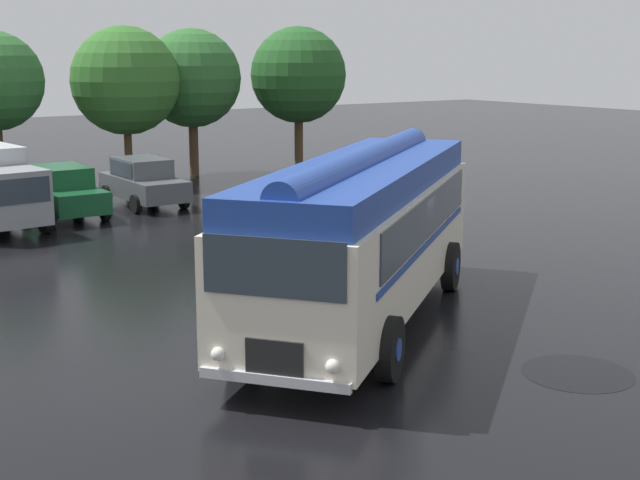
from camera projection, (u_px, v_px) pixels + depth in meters
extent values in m
plane|color=black|center=(362.00, 317.00, 18.16)|extent=(120.00, 120.00, 0.00)
cube|color=silver|center=(363.00, 243.00, 17.63)|extent=(9.42, 8.13, 2.10)
cube|color=#1E3D93|center=(363.00, 177.00, 17.35)|extent=(9.14, 7.85, 0.56)
cylinder|color=#1E3D93|center=(364.00, 163.00, 17.29)|extent=(7.86, 6.32, 0.60)
cube|color=#2D3842|center=(429.00, 216.00, 17.41)|extent=(6.33, 4.95, 0.84)
cube|color=#2D3842|center=(307.00, 209.00, 18.16)|extent=(6.33, 4.95, 0.84)
cube|color=#1E3D93|center=(428.00, 244.00, 17.43)|extent=(6.48, 5.07, 0.12)
cube|color=#1E3D93|center=(306.00, 236.00, 18.18)|extent=(6.48, 5.07, 0.12)
cube|color=#2D3842|center=(273.00, 268.00, 12.81)|extent=(1.38, 1.76, 0.88)
cube|color=black|center=(274.00, 358.00, 13.09)|extent=(0.60, 0.75, 0.56)
cube|color=silver|center=(274.00, 380.00, 13.14)|extent=(1.54, 1.93, 0.16)
sphere|color=white|center=(333.00, 367.00, 12.82)|extent=(0.22, 0.22, 0.22)
sphere|color=white|center=(218.00, 354.00, 13.36)|extent=(0.22, 0.22, 0.22)
cylinder|color=black|center=(390.00, 349.00, 14.57)|extent=(1.04, 0.90, 1.10)
cylinder|color=#1E3D93|center=(390.00, 349.00, 14.57)|extent=(0.50, 0.49, 0.39)
cylinder|color=black|center=(243.00, 334.00, 15.34)|extent=(1.04, 0.90, 1.10)
cylinder|color=#1E3D93|center=(243.00, 334.00, 15.34)|extent=(0.50, 0.49, 0.39)
cylinder|color=black|center=(451.00, 266.00, 20.16)|extent=(1.04, 0.90, 1.10)
cylinder|color=#1E3D93|center=(451.00, 266.00, 20.16)|extent=(0.50, 0.49, 0.39)
cylinder|color=black|center=(341.00, 258.00, 20.93)|extent=(1.04, 0.90, 1.10)
cylinder|color=#1E3D93|center=(341.00, 258.00, 20.93)|extent=(0.50, 0.49, 0.39)
cube|color=#144C28|center=(64.00, 197.00, 29.00)|extent=(1.72, 4.21, 0.70)
cube|color=#144C28|center=(61.00, 176.00, 28.98)|extent=(1.51, 2.19, 0.64)
cube|color=#2D3842|center=(84.00, 174.00, 29.40)|extent=(0.03, 1.93, 0.50)
cube|color=#2D3842|center=(38.00, 178.00, 28.56)|extent=(0.03, 1.93, 0.50)
cylinder|color=black|center=(105.00, 211.00, 28.50)|extent=(0.20, 0.64, 0.64)
cylinder|color=black|center=(50.00, 216.00, 27.53)|extent=(0.20, 0.64, 0.64)
cylinder|color=black|center=(77.00, 200.00, 30.61)|extent=(0.20, 0.64, 0.64)
cylinder|color=black|center=(26.00, 204.00, 29.64)|extent=(0.20, 0.64, 0.64)
cube|color=#4C5156|center=(144.00, 187.00, 31.18)|extent=(1.70, 4.20, 0.70)
cube|color=#4C5156|center=(142.00, 167.00, 31.16)|extent=(1.50, 2.19, 0.64)
cube|color=#2D3842|center=(161.00, 166.00, 31.58)|extent=(0.03, 1.93, 0.50)
cube|color=#2D3842|center=(121.00, 169.00, 30.74)|extent=(0.03, 1.93, 0.50)
cylinder|color=black|center=(184.00, 199.00, 30.68)|extent=(0.20, 0.64, 0.64)
cylinder|color=black|center=(136.00, 204.00, 29.71)|extent=(0.20, 0.64, 0.64)
cylinder|color=black|center=(152.00, 190.00, 32.79)|extent=(0.20, 0.64, 0.64)
cylinder|color=black|center=(107.00, 194.00, 31.81)|extent=(0.20, 0.64, 0.64)
cube|color=gray|center=(9.00, 197.00, 25.63)|extent=(2.05, 1.91, 1.60)
cube|color=#2D3842|center=(21.00, 191.00, 24.91)|extent=(1.70, 0.19, 0.72)
cylinder|color=black|center=(45.00, 220.00, 26.49)|extent=(0.31, 0.82, 0.80)
cylinder|color=black|center=(1.00, 204.00, 29.18)|extent=(0.31, 0.82, 0.80)
sphere|color=#2D662D|center=(0.00, 73.00, 32.74)|extent=(2.33, 2.33, 2.33)
cylinder|color=#4C3823|center=(129.00, 153.00, 36.12)|extent=(0.31, 0.31, 2.55)
sphere|color=#336B28|center=(125.00, 81.00, 35.52)|extent=(4.33, 4.33, 4.33)
sphere|color=#336B28|center=(125.00, 83.00, 35.13)|extent=(2.65, 2.65, 2.65)
cylinder|color=#4C3823|center=(194.00, 146.00, 38.51)|extent=(0.40, 0.40, 2.62)
sphere|color=#2D662D|center=(192.00, 78.00, 37.91)|extent=(4.19, 4.19, 4.19)
sphere|color=#2D662D|center=(181.00, 76.00, 37.94)|extent=(2.59, 2.59, 2.59)
cylinder|color=#4C3823|center=(299.00, 141.00, 40.06)|extent=(0.39, 0.39, 2.69)
sphere|color=#235623|center=(298.00, 75.00, 39.45)|extent=(4.25, 4.25, 4.25)
sphere|color=#235623|center=(300.00, 71.00, 39.04)|extent=(3.04, 3.04, 3.04)
cylinder|color=black|center=(578.00, 373.00, 15.02)|extent=(1.88, 1.88, 0.01)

